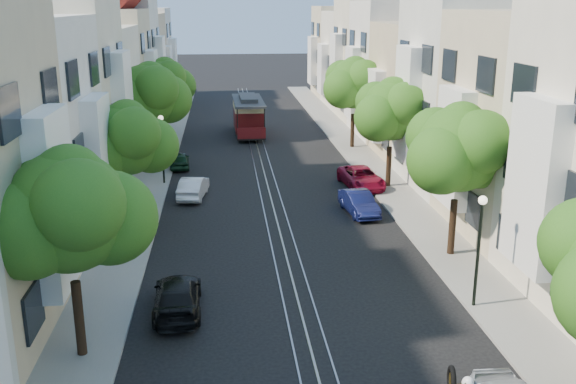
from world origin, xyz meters
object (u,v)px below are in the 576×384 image
object	(u,v)px
tree_e_c	(392,112)
parked_car_w_mid	(193,187)
cable_car	(248,114)
parked_car_e_mid	(359,203)
tree_w_a	(70,214)
lamp_west	(162,139)
parked_car_w_near	(178,296)
parked_car_w_far	(179,160)
tree_e_b	(460,151)
tree_w_b	(127,141)
lamp_east	(480,235)
tree_e_d	(355,84)
tree_w_d	(165,82)
parked_car_e_far	(361,177)
tree_w_c	(150,95)

from	to	relation	value
tree_e_c	parked_car_w_mid	xyz separation A→B (m)	(-11.66, -0.88, -3.99)
cable_car	parked_car_e_mid	world-z (taller)	cable_car
tree_e_c	tree_w_a	bearing A→B (deg)	-128.66
lamp_west	parked_car_w_near	distance (m)	17.44
parked_car_w_near	parked_car_w_far	world-z (taller)	parked_car_w_near
parked_car_w_near	parked_car_w_far	distance (m)	21.28
tree_e_b	parked_car_w_far	xyz separation A→B (m)	(-12.86, 17.08, -4.18)
tree_w_b	lamp_east	size ratio (longest dim) A/B	1.51
lamp_east	tree_e_d	bearing A→B (deg)	87.96
tree_w_d	lamp_west	size ratio (longest dim) A/B	1.57
lamp_east	lamp_west	xyz separation A→B (m)	(-12.60, 18.00, 0.00)
parked_car_w_far	tree_w_d	bearing A→B (deg)	-84.83
tree_w_d	tree_e_d	bearing A→B (deg)	-19.15
tree_e_c	tree_w_b	bearing A→B (deg)	-157.38
parked_car_e_far	tree_w_a	bearing A→B (deg)	-130.90
parked_car_w_far	tree_e_c	bearing A→B (deg)	151.06
cable_car	parked_car_e_far	xyz separation A→B (m)	(6.07, -16.93, -1.17)
tree_w_b	parked_car_e_mid	size ratio (longest dim) A/B	1.73
tree_w_d	lamp_west	bearing A→B (deg)	-86.56
tree_e_b	parked_car_w_mid	size ratio (longest dim) A/B	1.82
tree_w_b	tree_w_d	distance (m)	22.00
parked_car_e_mid	parked_car_e_far	size ratio (longest dim) A/B	0.83
tree_w_a	tree_w_b	size ratio (longest dim) A/B	1.07
tree_e_d	cable_car	world-z (taller)	tree_e_d
tree_w_b	parked_car_w_far	size ratio (longest dim) A/B	1.94
tree_e_b	tree_e_d	size ratio (longest dim) A/B	0.98
lamp_west	parked_car_e_mid	size ratio (longest dim) A/B	1.15
parked_car_w_near	parked_car_w_mid	size ratio (longest dim) A/B	1.12
tree_e_c	tree_w_c	bearing A→B (deg)	160.85
tree_e_d	tree_w_c	distance (m)	15.60
parked_car_w_far	parked_car_e_mid	bearing A→B (deg)	128.98
cable_car	tree_w_c	bearing A→B (deg)	-119.83
tree_w_b	tree_w_c	size ratio (longest dim) A/B	0.88
lamp_west	parked_car_e_far	distance (m)	12.24
parked_car_e_far	lamp_east	bearing A→B (deg)	-93.45
tree_w_a	parked_car_e_mid	xyz separation A→B (m)	(11.54, 13.21, -4.14)
cable_car	parked_car_w_mid	size ratio (longest dim) A/B	2.13
tree_w_a	tree_w_c	distance (m)	23.00
tree_w_b	lamp_west	size ratio (longest dim) A/B	1.51
lamp_east	cable_car	size ratio (longest dim) A/B	0.53
tree_e_d	tree_w_d	world-z (taller)	tree_e_d
tree_e_b	parked_car_w_far	bearing A→B (deg)	126.98
tree_w_b	lamp_west	bearing A→B (deg)	84.03
tree_w_c	cable_car	world-z (taller)	tree_w_c
tree_e_d	parked_car_e_mid	xyz separation A→B (m)	(-2.86, -15.79, -4.27)
tree_w_d	parked_car_e_far	size ratio (longest dim) A/B	1.49
tree_e_b	parked_car_e_far	size ratio (longest dim) A/B	1.53
tree_e_d	cable_car	bearing A→B (deg)	141.53
tree_e_c	tree_w_a	size ratio (longest dim) A/B	0.98
cable_car	tree_e_b	bearing A→B (deg)	-75.68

